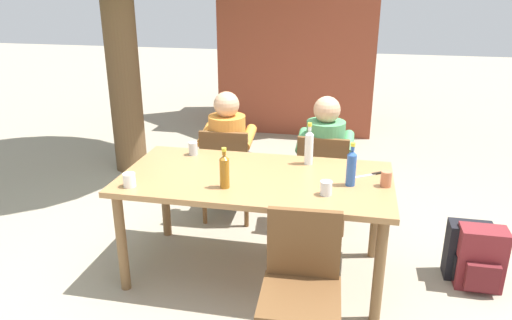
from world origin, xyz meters
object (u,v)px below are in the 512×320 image
Objects in this scene: person_in_plaid_shirt at (325,154)px; cup_steel at (193,149)px; person_in_white_shirt at (230,148)px; backpack_by_near_side at (480,260)px; cup_terracotta at (386,179)px; table_knife at (370,175)px; brick_kiosk at (302,23)px; chair_far_left at (227,169)px; dining_table at (256,187)px; bottle_blue at (351,167)px; bottle_amber at (224,171)px; cup_white at (129,180)px; bottle_clear at (309,146)px; chair_far_right at (323,177)px; cup_glass at (326,188)px; chair_near_right at (301,281)px; backpack_by_far_side at (468,252)px.

cup_steel is (-0.99, -0.55, 0.17)m from person_in_plaid_shirt.
backpack_by_near_side is (2.01, -0.76, -0.44)m from person_in_white_shirt.
cup_terracotta reaches higher than cup_steel.
person_in_white_shirt reaches higher than cup_steel.
cup_steel is at bearing 173.29° from table_knife.
table_knife is 4.20m from brick_kiosk.
person_in_plaid_shirt reaches higher than chair_far_left.
chair_far_left is 0.58m from cup_steel.
dining_table is 0.89m from cup_terracotta.
brick_kiosk is at bearing 86.21° from chair_far_left.
person_in_white_shirt is at bearing -93.97° from brick_kiosk.
bottle_blue reaches higher than cup_terracotta.
brick_kiosk reaches higher than cup_terracotta.
bottle_amber is 0.84m from bottle_blue.
bottle_blue is 1.27m from cup_steel.
person_in_white_shirt is 4.27× the size of bottle_amber.
person_in_white_shirt reaches higher than cup_white.
bottle_clear is at bearing -1.07° from cup_steel.
chair_far_right reaches higher than cup_glass.
brick_kiosk is at bearing 103.62° from table_knife.
cup_steel is (-0.57, 0.33, 0.13)m from dining_table.
chair_far_right is 9.39× the size of cup_glass.
cup_glass is (-0.15, -0.19, -0.08)m from bottle_blue.
chair_far_right is at bearing 61.58° from dining_table.
brick_kiosk is (-0.61, 4.98, 0.99)m from chair_near_right.
chair_far_left is 0.31× the size of brick_kiosk.
backpack_by_far_side is (1.68, 0.47, -0.68)m from bottle_amber.
chair_far_right is 1.00× the size of chair_near_right.
chair_near_right reaches higher than backpack_by_far_side.
backpack_by_far_side is at bearing -4.02° from bottle_clear.
dining_table is at bearing -136.48° from bottle_clear.
bottle_amber is 1.03m from table_knife.
bottle_blue is at bearing 51.97° from cup_glass.
bottle_clear is at bearing 48.09° from bottle_amber.
cup_white is (-1.20, -1.13, 0.33)m from chair_far_right.
brick_kiosk reaches higher than chair_far_left.
cup_white is at bearing -161.52° from table_knife.
chair_far_right is 8.58× the size of cup_steel.
chair_near_right is at bearing -98.20° from cup_glass.
backpack_by_far_side is at bearing 14.15° from cup_white.
dining_table is 0.35m from bottle_amber.
person_in_plaid_shirt is 11.19× the size of cup_terracotta.
chair_far_left reaches higher than backpack_by_near_side.
brick_kiosk reaches higher than chair_near_right.
brick_kiosk is (-0.69, 4.42, 0.66)m from cup_glass.
person_in_white_shirt is 0.42× the size of brick_kiosk.
chair_far_left is 1.00× the size of chair_far_right.
chair_far_right is 1.24m from bottle_amber.
backpack_by_near_side is at bearing -60.13° from backpack_by_far_side.
cup_white is 2.45m from backpack_by_far_side.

